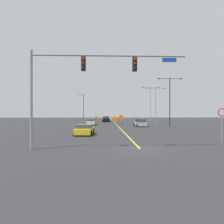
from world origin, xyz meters
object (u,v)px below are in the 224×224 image
object	(u,v)px
construction_sign_left_shoulder	(121,118)
construction_sign_right_lane	(96,119)
traffic_signal_assembly	(82,74)
car_black_distant	(106,119)
stop_sign	(222,119)
construction_sign_left_lane	(115,120)
car_yellow_passing	(84,130)
street_lamp_mid_left	(83,106)
street_lamp_mid_right	(170,98)
car_silver_approaching	(140,123)
car_white_near	(91,122)
street_lamp_near_right	(156,102)
street_lamp_far_right	(150,101)

from	to	relation	value
construction_sign_left_shoulder	construction_sign_right_lane	world-z (taller)	construction_sign_left_shoulder
traffic_signal_assembly	car_black_distant	bearing A→B (deg)	86.83
stop_sign	construction_sign_left_lane	bearing A→B (deg)	111.26
traffic_signal_assembly	car_yellow_passing	world-z (taller)	traffic_signal_assembly
street_lamp_mid_left	car_black_distant	xyz separation A→B (m)	(7.65, -14.91, -4.08)
stop_sign	street_lamp_mid_right	world-z (taller)	street_lamp_mid_right
street_lamp_mid_left	car_silver_approaching	world-z (taller)	street_lamp_mid_left
construction_sign_left_lane	construction_sign_right_lane	size ratio (longest dim) A/B	1.05
construction_sign_left_lane	car_white_near	bearing A→B (deg)	141.91
street_lamp_near_right	street_lamp_mid_left	xyz separation A→B (m)	(-19.22, 23.18, -0.33)
street_lamp_mid_right	car_yellow_passing	xyz separation A→B (m)	(-14.61, -12.81, -4.80)
street_lamp_mid_left	construction_sign_left_shoulder	distance (m)	30.26
construction_sign_left_shoulder	car_white_near	bearing A→B (deg)	175.43
street_lamp_near_right	street_lamp_mid_left	world-z (taller)	street_lamp_mid_left
stop_sign	street_lamp_near_right	bearing A→B (deg)	87.19
stop_sign	street_lamp_near_right	size ratio (longest dim) A/B	0.37
construction_sign_left_shoulder	car_silver_approaching	bearing A→B (deg)	-55.22
street_lamp_mid_right	stop_sign	bearing A→B (deg)	-94.36
construction_sign_right_lane	car_black_distant	bearing A→B (deg)	76.25
street_lamp_near_right	construction_sign_left_lane	bearing A→B (deg)	-140.71
car_silver_approaching	construction_sign_left_lane	bearing A→B (deg)	163.47
street_lamp_mid_right	car_white_near	bearing A→B (deg)	157.54
street_lamp_mid_left	construction_sign_right_lane	distance (m)	25.43
construction_sign_left_lane	street_lamp_far_right	bearing A→B (deg)	54.70
construction_sign_right_lane	car_silver_approaching	distance (m)	11.96
construction_sign_left_lane	construction_sign_left_shoulder	world-z (taller)	construction_sign_left_shoulder
car_white_near	street_lamp_near_right	bearing A→B (deg)	16.54
stop_sign	street_lamp_near_right	distance (m)	30.56
street_lamp_near_right	car_black_distant	bearing A→B (deg)	144.44
street_lamp_mid_left	car_yellow_passing	bearing A→B (deg)	-84.33
traffic_signal_assembly	street_lamp_far_right	world-z (taller)	street_lamp_far_right
traffic_signal_assembly	car_black_distant	size ratio (longest dim) A/B	3.05
construction_sign_right_lane	stop_sign	bearing A→B (deg)	-66.73
construction_sign_left_shoulder	traffic_signal_assembly	bearing A→B (deg)	-100.58
stop_sign	street_lamp_near_right	world-z (taller)	street_lamp_near_right
stop_sign	street_lamp_far_right	bearing A→B (deg)	87.31
street_lamp_near_right	car_black_distant	xyz separation A→B (m)	(-11.57, 8.27, -4.41)
street_lamp_near_right	construction_sign_left_shoulder	xyz separation A→B (m)	(-8.59, -4.96, -3.71)
street_lamp_mid_right	car_black_distant	xyz separation A→B (m)	(-11.58, 18.91, -4.70)
street_lamp_far_right	street_lamp_mid_left	size ratio (longest dim) A/B	1.08
street_lamp_mid_left	car_black_distant	distance (m)	17.24
stop_sign	construction_sign_left_shoulder	world-z (taller)	stop_sign
street_lamp_near_right	construction_sign_left_shoulder	world-z (taller)	street_lamp_near_right
street_lamp_near_right	stop_sign	bearing A→B (deg)	-92.81
street_lamp_mid_left	construction_sign_right_lane	bearing A→B (deg)	-77.89
street_lamp_near_right	car_white_near	xyz separation A→B (m)	(-14.97, -4.45, -4.51)
construction_sign_left_shoulder	car_white_near	distance (m)	6.45
street_lamp_mid_right	car_silver_approaching	bearing A→B (deg)	169.81
construction_sign_left_lane	car_black_distant	distance (m)	16.61
construction_sign_right_lane	car_black_distant	xyz separation A→B (m)	(2.37, 9.70, -0.45)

